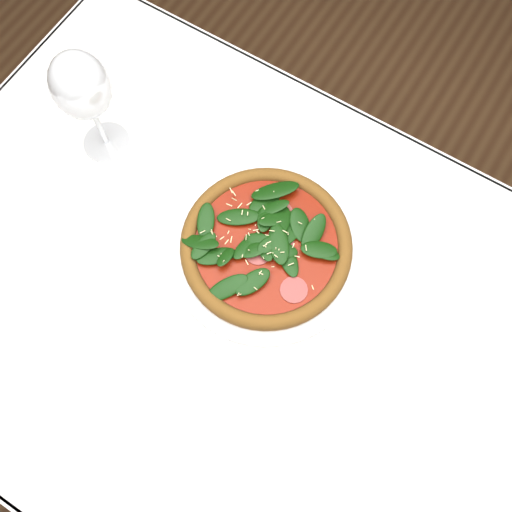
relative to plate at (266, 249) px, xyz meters
The scene contains 5 objects.
ground 0.76m from the plate, 65.14° to the right, with size 6.00×6.00×0.00m, color brown.
dining_table 0.15m from the plate, 65.14° to the right, with size 1.21×0.81×0.75m.
plate is the anchor object (origin of this frame).
pizza 0.02m from the plate, 63.43° to the left, with size 0.30×0.30×0.03m.
wine_glass 0.36m from the plate, behind, with size 0.09×0.09×0.21m.
Camera 1 is at (0.11, -0.18, 1.59)m, focal length 40.00 mm.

